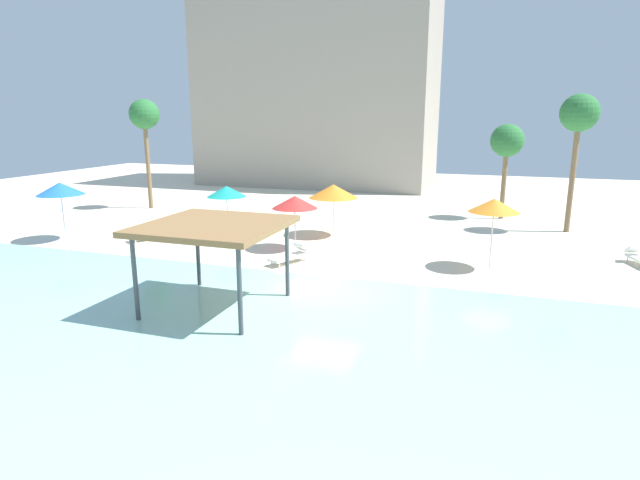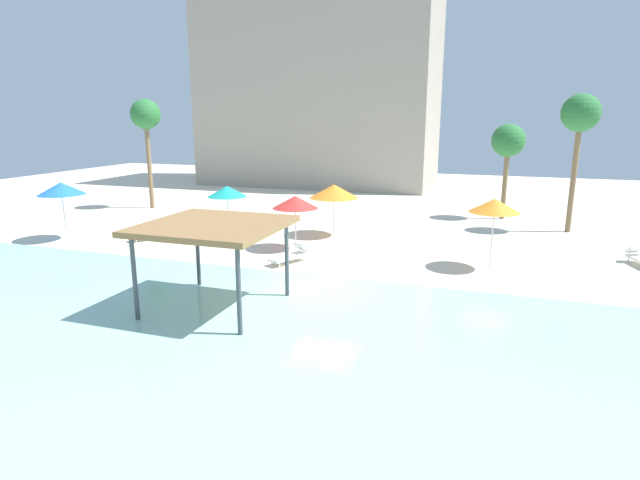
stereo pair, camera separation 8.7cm
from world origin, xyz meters
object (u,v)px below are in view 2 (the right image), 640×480
at_px(beach_umbrella_orange_3, 334,191).
at_px(lounge_chair_4, 152,233).
at_px(beach_umbrella_orange_5, 495,206).
at_px(palm_tree_1, 580,117).
at_px(palm_tree_2, 146,117).
at_px(lounge_chair_1, 185,224).
at_px(palm_tree_0, 508,142).
at_px(shade_pavilion, 214,229).
at_px(beach_umbrella_red_4, 295,202).
at_px(beach_umbrella_blue_0, 61,189).
at_px(beach_umbrella_teal_2, 227,191).
at_px(lounge_chair_3, 263,225).
at_px(lounge_chair_2, 292,255).

distance_m(beach_umbrella_orange_3, lounge_chair_4, 9.27).
distance_m(beach_umbrella_orange_5, palm_tree_1, 9.81).
height_order(beach_umbrella_orange_5, palm_tree_2, palm_tree_2).
xyz_separation_m(lounge_chair_1, palm_tree_0, (16.15, 8.85, 4.14)).
bearing_deg(shade_pavilion, beach_umbrella_red_4, 92.97).
height_order(beach_umbrella_blue_0, lounge_chair_4, beach_umbrella_blue_0).
bearing_deg(palm_tree_2, beach_umbrella_blue_0, -79.13).
bearing_deg(beach_umbrella_orange_5, beach_umbrella_teal_2, 173.03).
height_order(beach_umbrella_orange_5, lounge_chair_3, beach_umbrella_orange_5).
xyz_separation_m(lounge_chair_3, lounge_chair_4, (-4.38, -3.58, 0.00)).
bearing_deg(palm_tree_1, beach_umbrella_blue_0, -156.86).
bearing_deg(lounge_chair_2, beach_umbrella_teal_2, -99.19).
bearing_deg(lounge_chair_4, beach_umbrella_blue_0, -37.19).
xyz_separation_m(beach_umbrella_teal_2, palm_tree_1, (16.33, 6.89, 3.59)).
bearing_deg(lounge_chair_4, beach_umbrella_orange_3, 146.71).
relative_size(lounge_chair_3, lounge_chair_4, 1.02).
bearing_deg(beach_umbrella_red_4, beach_umbrella_orange_5, -2.64).
relative_size(palm_tree_0, palm_tree_2, 0.79).
distance_m(lounge_chair_3, palm_tree_0, 14.90).
relative_size(beach_umbrella_teal_2, palm_tree_0, 0.47).
bearing_deg(lounge_chair_4, lounge_chair_3, 161.27).
relative_size(shade_pavilion, beach_umbrella_orange_5, 1.45).
height_order(beach_umbrella_blue_0, lounge_chair_1, beach_umbrella_blue_0).
bearing_deg(palm_tree_0, beach_umbrella_red_4, -129.68).
bearing_deg(beach_umbrella_blue_0, beach_umbrella_orange_5, 4.73).
bearing_deg(lounge_chair_3, beach_umbrella_red_4, 18.94).
bearing_deg(lounge_chair_2, lounge_chair_4, -75.63).
bearing_deg(palm_tree_2, lounge_chair_2, -34.00).
bearing_deg(lounge_chair_1, beach_umbrella_blue_0, -30.43).
bearing_deg(lounge_chair_4, shade_pavilion, 79.16).
height_order(lounge_chair_1, palm_tree_2, palm_tree_2).
bearing_deg(lounge_chair_2, shade_pavilion, 22.77).
bearing_deg(palm_tree_2, lounge_chair_4, -53.60).
distance_m(beach_umbrella_red_4, palm_tree_1, 15.12).
bearing_deg(palm_tree_2, lounge_chair_1, -41.14).
xyz_separation_m(shade_pavilion, beach_umbrella_orange_3, (0.41, 11.04, -0.30)).
xyz_separation_m(palm_tree_1, palm_tree_2, (-25.33, -0.92, -0.03)).
xyz_separation_m(beach_umbrella_red_4, beach_umbrella_orange_5, (8.52, -0.39, 0.37)).
relative_size(palm_tree_0, palm_tree_1, 0.78).
bearing_deg(palm_tree_1, shade_pavilion, -126.77).
relative_size(lounge_chair_1, palm_tree_1, 0.28).
bearing_deg(lounge_chair_3, beach_umbrella_teal_2, -55.35).
bearing_deg(palm_tree_1, lounge_chair_2, -138.62).
distance_m(shade_pavilion, lounge_chair_4, 10.91).
relative_size(shade_pavilion, beach_umbrella_teal_2, 1.58).
bearing_deg(beach_umbrella_orange_5, beach_umbrella_orange_3, 154.83).
distance_m(beach_umbrella_orange_5, palm_tree_0, 11.38).
bearing_deg(shade_pavilion, palm_tree_0, 65.30).
xyz_separation_m(beach_umbrella_teal_2, beach_umbrella_red_4, (4.08, -1.15, -0.14)).
distance_m(beach_umbrella_teal_2, lounge_chair_4, 4.24).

